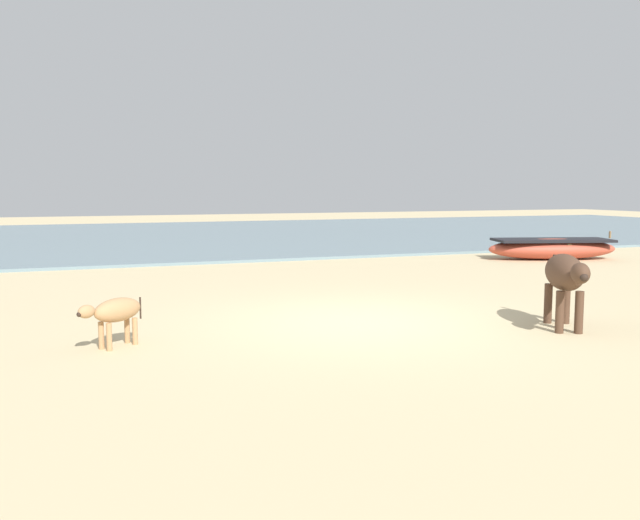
% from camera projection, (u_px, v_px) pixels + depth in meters
% --- Properties ---
extents(ground, '(80.00, 80.00, 0.00)m').
position_uv_depth(ground, '(363.00, 322.00, 9.90)').
color(ground, '#CCB789').
extents(sea_water, '(60.00, 20.00, 0.08)m').
position_uv_depth(sea_water, '(180.00, 236.00, 26.88)').
color(sea_water, slate).
rests_on(sea_water, ground).
extents(fishing_boat_2, '(3.80, 2.15, 0.78)m').
position_uv_depth(fishing_boat_2, '(552.00, 248.00, 18.49)').
color(fishing_boat_2, '#B74733').
rests_on(fishing_boat_2, ground).
extents(cow_adult_dark, '(1.01, 1.56, 1.06)m').
position_uv_depth(cow_adult_dark, '(565.00, 276.00, 9.34)').
color(cow_adult_dark, '#4C3323').
rests_on(cow_adult_dark, ground).
extents(calf_far_tan, '(0.87, 0.70, 0.63)m').
position_uv_depth(calf_far_tan, '(115.00, 312.00, 8.29)').
color(calf_far_tan, tan).
rests_on(calf_far_tan, ground).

